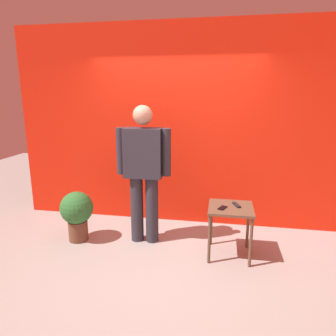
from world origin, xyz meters
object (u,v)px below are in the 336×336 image
Objects in this scene: standing_person at (144,168)px; cell_phone at (222,208)px; tv_remote at (236,205)px; side_table at (230,215)px; potted_plant at (77,212)px.

standing_person is 12.69× the size of cell_phone.
standing_person is at bearing 151.88° from tv_remote.
tv_remote is at bearing 38.92° from side_table.
standing_person reaches higher than cell_phone.
side_table is 0.14m from tv_remote.
cell_phone reaches higher than side_table.
standing_person is 2.66× the size of potted_plant.
side_table is at bearing -162.36° from tv_remote.
side_table is 3.74× the size of tv_remote.
potted_plant is at bearing 159.06° from tv_remote.
tv_remote is (1.20, -0.14, -0.38)m from standing_person.
standing_person is 1.25m from side_table.
side_table is 4.41× the size of cell_phone.
potted_plant is (-1.93, 0.11, -0.23)m from cell_phone.
side_table is at bearing 57.67° from cell_phone.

